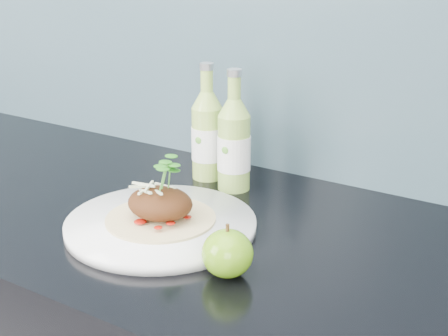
{
  "coord_description": "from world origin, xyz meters",
  "views": [
    {
      "loc": [
        0.52,
        0.94,
        1.33
      ],
      "look_at": [
        0.03,
        1.7,
        1.0
      ],
      "focal_mm": 50.0,
      "sensor_mm": 36.0,
      "label": 1
    }
  ],
  "objects_px": {
    "green_apple": "(227,253)",
    "cider_bottle_right": "(234,145)",
    "dinner_plate": "(161,224)",
    "cider_bottle_left": "(207,135)"
  },
  "relations": [
    {
      "from": "green_apple",
      "to": "cider_bottle_right",
      "type": "xyz_separation_m",
      "value": [
        -0.16,
        0.28,
        0.05
      ]
    },
    {
      "from": "dinner_plate",
      "to": "green_apple",
      "type": "xyz_separation_m",
      "value": [
        0.17,
        -0.07,
        0.03
      ]
    },
    {
      "from": "dinner_plate",
      "to": "green_apple",
      "type": "relative_size",
      "value": 4.04
    },
    {
      "from": "dinner_plate",
      "to": "green_apple",
      "type": "distance_m",
      "value": 0.18
    },
    {
      "from": "green_apple",
      "to": "cider_bottle_right",
      "type": "distance_m",
      "value": 0.32
    },
    {
      "from": "dinner_plate",
      "to": "cider_bottle_left",
      "type": "xyz_separation_m",
      "value": [
        -0.07,
        0.23,
        0.08
      ]
    },
    {
      "from": "dinner_plate",
      "to": "cider_bottle_left",
      "type": "relative_size",
      "value": 1.39
    },
    {
      "from": "cider_bottle_left",
      "to": "cider_bottle_right",
      "type": "distance_m",
      "value": 0.08
    },
    {
      "from": "cider_bottle_right",
      "to": "dinner_plate",
      "type": "bearing_deg",
      "value": -92.36
    },
    {
      "from": "dinner_plate",
      "to": "cider_bottle_left",
      "type": "distance_m",
      "value": 0.25
    }
  ]
}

